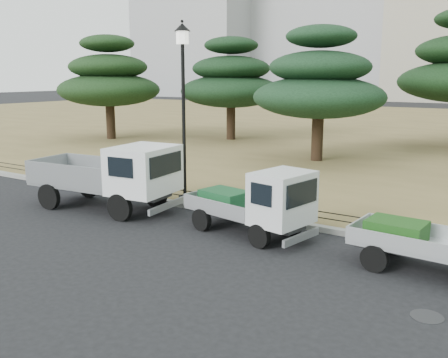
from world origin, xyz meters
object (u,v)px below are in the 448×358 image
Objects in this scene: street_lamp at (183,83)px; truck_kei_front at (256,202)px; tarp_pile at (79,172)px; truck_large at (111,173)px.

truck_kei_front is at bearing -24.11° from street_lamp.
truck_kei_front is at bearing -11.76° from tarp_pile.
street_lamp is at bearing 42.60° from truck_large.
truck_kei_front is at bearing -3.38° from truck_large.
truck_kei_front is 5.12m from street_lamp.
truck_large is at bearing -132.28° from street_lamp.
street_lamp is 6.66m from tarp_pile.
tarp_pile is (-5.61, 0.28, -3.58)m from street_lamp.
tarp_pile is at bearing 177.10° from street_lamp.
truck_kei_front is 0.66× the size of street_lamp.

